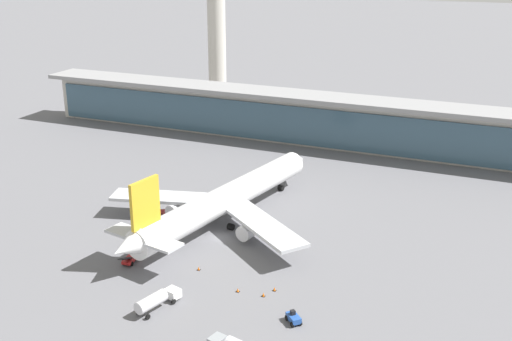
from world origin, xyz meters
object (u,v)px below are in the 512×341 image
at_px(service_truck_on_taxiway_white, 156,300).
at_px(safety_cone_charlie, 238,290).
at_px(airliner_on_stand, 223,200).
at_px(service_truck_under_wing_red, 160,215).
at_px(control_tower, 216,8).
at_px(service_truck_by_tail_red, 131,258).
at_px(safety_cone_bravo, 274,289).
at_px(safety_cone_alpha, 199,268).
at_px(safety_cone_delta, 263,295).
at_px(service_truck_mid_apron_blue, 293,318).

bearing_deg(service_truck_on_taxiway_white, safety_cone_charlie, 45.17).
relative_size(airliner_on_stand, service_truck_on_taxiway_white, 7.16).
xyz_separation_m(service_truck_under_wing_red, control_tower, (-33.56, 96.47, 33.95)).
distance_m(service_truck_by_tail_red, safety_cone_bravo, 28.41).
height_order(control_tower, safety_cone_alpha, control_tower).
distance_m(airliner_on_stand, safety_cone_alpha, 21.14).
relative_size(airliner_on_stand, safety_cone_delta, 90.94).
distance_m(service_truck_by_tail_red, safety_cone_alpha, 13.23).
distance_m(service_truck_under_wing_red, service_truck_on_taxiway_white, 36.00).
bearing_deg(service_truck_under_wing_red, safety_cone_charlie, -37.05).
xyz_separation_m(service_truck_by_tail_red, safety_cone_charlie, (22.75, -1.96, -0.49)).
bearing_deg(service_truck_under_wing_red, safety_cone_delta, -32.55).
relative_size(service_truck_mid_apron_blue, service_truck_by_tail_red, 0.47).
relative_size(airliner_on_stand, control_tower, 1.00).
xyz_separation_m(service_truck_on_taxiway_white, safety_cone_charlie, (9.95, 10.01, -1.39)).
bearing_deg(service_truck_by_tail_red, service_truck_on_taxiway_white, -43.07).
relative_size(safety_cone_alpha, safety_cone_bravo, 1.00).
height_order(service_truck_on_taxiway_white, safety_cone_alpha, service_truck_on_taxiway_white).
distance_m(service_truck_under_wing_red, safety_cone_bravo, 38.33).
height_order(airliner_on_stand, service_truck_by_tail_red, airliner_on_stand).
bearing_deg(service_truck_by_tail_red, control_tower, 108.55).
bearing_deg(service_truck_mid_apron_blue, safety_cone_delta, 143.65).
bearing_deg(service_truck_by_tail_red, airliner_on_stand, 69.13).
height_order(airliner_on_stand, service_truck_mid_apron_blue, airliner_on_stand).
bearing_deg(service_truck_under_wing_red, service_truck_mid_apron_blue, -33.27).
height_order(service_truck_under_wing_red, control_tower, control_tower).
bearing_deg(safety_cone_charlie, service_truck_mid_apron_blue, -22.94).
relative_size(service_truck_under_wing_red, service_truck_mid_apron_blue, 2.06).
xyz_separation_m(safety_cone_alpha, safety_cone_bravo, (15.36, -1.36, 0.00)).
height_order(service_truck_under_wing_red, safety_cone_alpha, service_truck_under_wing_red).
bearing_deg(service_truck_by_tail_red, safety_cone_bravo, 1.60).
xyz_separation_m(service_truck_by_tail_red, safety_cone_bravo, (28.40, 0.79, -0.49)).
distance_m(service_truck_under_wing_red, control_tower, 107.64).
bearing_deg(service_truck_mid_apron_blue, service_truck_on_taxiway_white, -167.14).
bearing_deg(airliner_on_stand, service_truck_mid_apron_blue, -48.06).
distance_m(airliner_on_stand, control_tower, 108.79).
relative_size(service_truck_mid_apron_blue, safety_cone_delta, 4.62).
height_order(service_truck_by_tail_red, safety_cone_delta, service_truck_by_tail_red).
relative_size(safety_cone_alpha, safety_cone_delta, 1.00).
height_order(service_truck_on_taxiway_white, control_tower, control_tower).
bearing_deg(service_truck_under_wing_red, safety_cone_bravo, -28.65).
bearing_deg(safety_cone_bravo, service_truck_by_tail_red, -178.40).
xyz_separation_m(safety_cone_charlie, safety_cone_delta, (4.58, 0.34, 0.00)).
bearing_deg(service_truck_on_taxiway_white, service_truck_by_tail_red, 136.93).
xyz_separation_m(airliner_on_stand, service_truck_on_taxiway_white, (4.36, -34.12, -3.66)).
bearing_deg(safety_cone_bravo, service_truck_under_wing_red, 151.35).
bearing_deg(airliner_on_stand, control_tower, 116.81).
distance_m(safety_cone_bravo, safety_cone_delta, 2.64).
bearing_deg(safety_cone_alpha, service_truck_under_wing_red, 137.05).
bearing_deg(safety_cone_charlie, service_truck_under_wing_red, 142.95).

